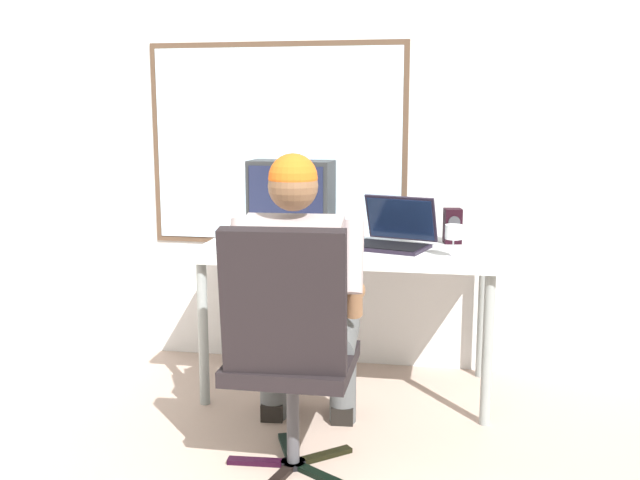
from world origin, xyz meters
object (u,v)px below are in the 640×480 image
Objects in this scene: desk at (350,259)px; crt_monitor at (291,198)px; desk_speaker at (453,226)px; person_seated at (298,299)px; office_chair at (288,339)px; wine_glass at (454,234)px; laptop at (394,234)px.

crt_monitor is at bearing -177.50° from desk.
crt_monitor is 0.81m from desk_speaker.
desk is 0.70m from person_seated.
office_chair is 1.29m from desk_speaker.
desk_speaker is at bearing 54.63° from person_seated.
crt_monitor reaches higher than desk.
wine_glass is (0.50, -0.20, 0.17)m from desk.
crt_monitor is (-0.29, -0.01, 0.30)m from desk.
crt_monitor is at bearing -176.37° from laptop.
person_seated is 7.16× the size of desk_speaker.
office_chair is 0.81× the size of person_seated.
wine_glass is 0.36m from desk_speaker.
crt_monitor reaches higher than laptop.
laptop is 0.36m from wine_glass.
person_seated is 8.38× the size of wine_glass.
wine_glass is at bearing -89.28° from desk_speaker.
wine_glass is (0.61, 0.49, 0.20)m from person_seated.
office_chair is 0.27m from person_seated.
desk_speaker is at bearing 18.00° from desk.
wine_glass is (0.28, -0.22, 0.04)m from laptop.
office_chair is 1.04m from crt_monitor.
person_seated is 0.81m from wine_glass.
person_seated is at bearing -125.37° from desk_speaker.
desk_speaker is (0.59, 1.11, 0.27)m from office_chair.
crt_monitor reaches higher than desk_speaker.
desk_speaker reaches higher than desk.
office_chair is at bearing -118.00° from desk_speaker.
desk_speaker is (0.78, 0.17, -0.14)m from crt_monitor.
person_seated reaches higher than wine_glass.
desk_speaker is (0.49, 0.16, 0.15)m from desk.
wine_glass is at bearing -13.38° from crt_monitor.
desk_speaker is (-0.00, 0.36, -0.02)m from wine_glass.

